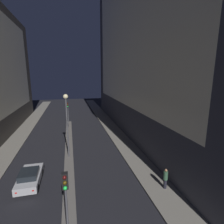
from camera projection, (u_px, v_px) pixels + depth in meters
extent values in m
cube|color=#383842|center=(143.00, 42.00, 27.21)|extent=(6.00, 42.21, 29.50)
cube|color=#F4EAC6|center=(125.00, 30.00, 26.21)|extent=(0.05, 35.88, 22.42)
cube|color=#66605B|center=(69.00, 151.00, 22.43)|extent=(1.00, 29.44, 0.13)
cylinder|color=#4C4C51|center=(67.00, 219.00, 9.48)|extent=(0.12, 0.12, 3.79)
cube|color=black|center=(65.00, 181.00, 8.99)|extent=(0.32, 0.28, 0.90)
sphere|color=#4C0F0F|center=(65.00, 178.00, 8.75)|extent=(0.20, 0.20, 0.20)
sphere|color=#4C380A|center=(65.00, 183.00, 8.81)|extent=(0.20, 0.20, 0.20)
sphere|color=#1EEA4C|center=(65.00, 188.00, 8.88)|extent=(0.20, 0.20, 0.20)
cylinder|color=#4C4C51|center=(68.00, 117.00, 31.97)|extent=(0.12, 0.12, 3.79)
cube|color=black|center=(68.00, 105.00, 31.48)|extent=(0.32, 0.28, 0.90)
sphere|color=#4C0F0F|center=(68.00, 103.00, 31.24)|extent=(0.20, 0.20, 0.20)
sphere|color=#4C380A|center=(68.00, 105.00, 31.30)|extent=(0.20, 0.20, 0.20)
sphere|color=#1EEA4C|center=(68.00, 107.00, 31.37)|extent=(0.20, 0.20, 0.20)
cylinder|color=#4C4C51|center=(67.00, 128.00, 20.08)|extent=(0.16, 0.16, 7.03)
sphere|color=#F9EAB2|center=(66.00, 97.00, 19.31)|extent=(0.55, 0.55, 0.55)
cube|color=#B2B2B7|center=(30.00, 178.00, 15.68)|extent=(1.77, 4.04, 0.64)
cube|color=black|center=(29.00, 174.00, 15.27)|extent=(1.51, 1.82, 0.48)
cube|color=red|center=(16.00, 193.00, 13.61)|extent=(0.14, 0.04, 0.10)
cube|color=red|center=(33.00, 191.00, 13.90)|extent=(0.14, 0.04, 0.10)
cylinder|color=black|center=(24.00, 175.00, 16.75)|extent=(0.22, 0.64, 0.64)
cylinder|color=black|center=(42.00, 172.00, 17.11)|extent=(0.22, 0.64, 0.64)
cylinder|color=black|center=(17.00, 191.00, 14.38)|extent=(0.22, 0.64, 0.64)
cylinder|color=black|center=(37.00, 188.00, 14.73)|extent=(0.22, 0.64, 0.64)
cylinder|color=black|center=(165.00, 184.00, 14.97)|extent=(0.28, 0.28, 0.83)
cylinder|color=#33563D|center=(166.00, 175.00, 14.81)|extent=(0.38, 0.38, 0.73)
sphere|color=#9E704C|center=(166.00, 170.00, 14.70)|extent=(0.24, 0.24, 0.24)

